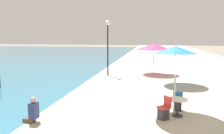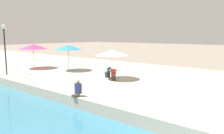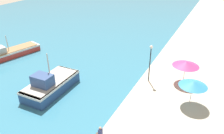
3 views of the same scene
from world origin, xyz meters
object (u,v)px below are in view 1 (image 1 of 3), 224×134
at_px(cafe_umbrella_pink, 176,63).
at_px(person_at_quay, 33,111).
at_px(cafe_table, 178,104).
at_px(lamppost, 108,39).
at_px(cafe_umbrella_striped, 154,47).
at_px(cafe_chair_right, 178,103).
at_px(cafe_umbrella_white, 176,50).
at_px(cafe_chair_left, 164,111).

distance_m(cafe_umbrella_pink, person_at_quay, 5.93).
relative_size(cafe_table, lamppost, 0.18).
bearing_deg(cafe_umbrella_striped, lamppost, -156.80).
bearing_deg(cafe_umbrella_pink, cafe_chair_right, 72.09).
bearing_deg(cafe_umbrella_striped, cafe_umbrella_pink, -85.63).
xyz_separation_m(cafe_table, person_at_quay, (-5.52, -1.69, -0.09)).
bearing_deg(cafe_table, person_at_quay, -162.97).
relative_size(cafe_umbrella_white, lamppost, 0.61).
relative_size(cafe_umbrella_striped, cafe_chair_right, 3.36).
relative_size(cafe_umbrella_striped, cafe_chair_left, 3.36).
bearing_deg(person_at_quay, cafe_chair_right, 23.28).
distance_m(cafe_umbrella_pink, cafe_chair_right, 2.00).
bearing_deg(person_at_quay, lamppost, 85.81).
relative_size(cafe_umbrella_white, cafe_chair_left, 3.06).
distance_m(cafe_umbrella_striped, cafe_chair_right, 10.09).
relative_size(cafe_umbrella_pink, cafe_umbrella_white, 0.97).
height_order(cafe_umbrella_striped, cafe_table, cafe_umbrella_striped).
xyz_separation_m(cafe_table, lamppost, (-4.74, 8.91, 2.56)).
distance_m(cafe_umbrella_pink, lamppost, 10.02).
height_order(cafe_umbrella_white, cafe_chair_right, cafe_umbrella_white).
bearing_deg(cafe_chair_right, lamppost, 126.78).
relative_size(cafe_table, person_at_quay, 0.79).
distance_m(person_at_quay, lamppost, 10.95).
xyz_separation_m(cafe_umbrella_pink, lamppost, (-4.61, 8.85, 0.89)).
height_order(cafe_umbrella_pink, person_at_quay, cafe_umbrella_pink).
bearing_deg(person_at_quay, cafe_chair_left, 14.12).
relative_size(cafe_umbrella_pink, cafe_table, 3.37).
bearing_deg(lamppost, cafe_table, -61.97).
bearing_deg(cafe_umbrella_pink, cafe_chair_left, -130.72).
relative_size(cafe_umbrella_striped, cafe_table, 3.83).
distance_m(cafe_umbrella_striped, person_at_quay, 13.21).
bearing_deg(cafe_umbrella_striped, cafe_umbrella_white, -71.25).
relative_size(cafe_chair_right, lamppost, 0.20).
distance_m(cafe_umbrella_white, cafe_table, 6.65).
height_order(cafe_umbrella_pink, cafe_table, cafe_umbrella_pink).
relative_size(cafe_umbrella_striped, person_at_quay, 3.04).
relative_size(cafe_chair_left, lamppost, 0.20).
bearing_deg(cafe_chair_right, person_at_quay, -150.43).
relative_size(person_at_quay, lamppost, 0.22).
distance_m(cafe_umbrella_striped, lamppost, 4.20).
distance_m(cafe_umbrella_pink, cafe_table, 1.68).
xyz_separation_m(cafe_table, cafe_chair_left, (-0.57, -0.45, -0.21)).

